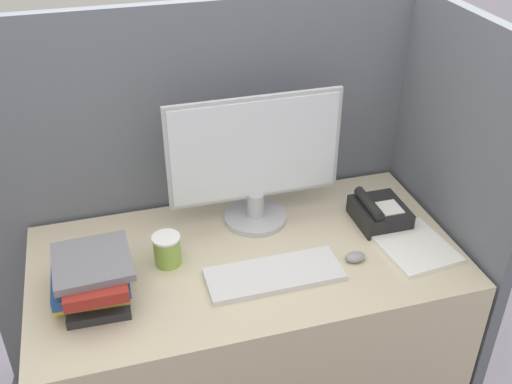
{
  "coord_description": "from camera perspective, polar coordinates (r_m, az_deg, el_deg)",
  "views": [
    {
      "loc": [
        -0.41,
        -1.17,
        2.03
      ],
      "look_at": [
        0.04,
        0.41,
        0.98
      ],
      "focal_mm": 42.0,
      "sensor_mm": 36.0,
      "label": 1
    }
  ],
  "objects": [
    {
      "name": "cubicle_panel_rear",
      "position": [
        2.38,
        -3.52,
        -0.11
      ],
      "size": [
        1.84,
        0.04,
        1.52
      ],
      "color": "slate",
      "rests_on": "ground_plane"
    },
    {
      "name": "book_stack",
      "position": [
        1.91,
        -15.26,
        -7.78
      ],
      "size": [
        0.25,
        0.3,
        0.15
      ],
      "color": "#262628",
      "rests_on": "desk"
    },
    {
      "name": "monitor",
      "position": [
        2.09,
        -0.08,
        2.78
      ],
      "size": [
        0.62,
        0.23,
        0.49
      ],
      "color": "#B7B7BC",
      "rests_on": "desk"
    },
    {
      "name": "desk",
      "position": [
        2.3,
        -0.82,
        -13.48
      ],
      "size": [
        1.44,
        0.75,
        0.76
      ],
      "color": "beige",
      "rests_on": "ground_plane"
    },
    {
      "name": "keyboard",
      "position": [
        1.96,
        1.74,
        -7.86
      ],
      "size": [
        0.44,
        0.17,
        0.02
      ],
      "color": "silver",
      "rests_on": "desk"
    },
    {
      "name": "paper_pile",
      "position": [
        2.14,
        14.82,
        -5.06
      ],
      "size": [
        0.25,
        0.29,
        0.02
      ],
      "color": "white",
      "rests_on": "desk"
    },
    {
      "name": "desk_telephone",
      "position": [
        2.23,
        11.62,
        -1.93
      ],
      "size": [
        0.18,
        0.2,
        0.11
      ],
      "color": "black",
      "rests_on": "desk"
    },
    {
      "name": "mouse",
      "position": [
        2.04,
        9.44,
        -6.12
      ],
      "size": [
        0.07,
        0.05,
        0.03
      ],
      "color": "gray",
      "rests_on": "desk"
    },
    {
      "name": "cubicle_panel_right",
      "position": [
        2.34,
        17.14,
        -2.18
      ],
      "size": [
        0.04,
        0.81,
        1.52
      ],
      "color": "slate",
      "rests_on": "ground_plane"
    },
    {
      "name": "coffee_cup",
      "position": [
        2.0,
        -8.47,
        -5.47
      ],
      "size": [
        0.09,
        0.09,
        0.11
      ],
      "color": "#8CB247",
      "rests_on": "desk"
    }
  ]
}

